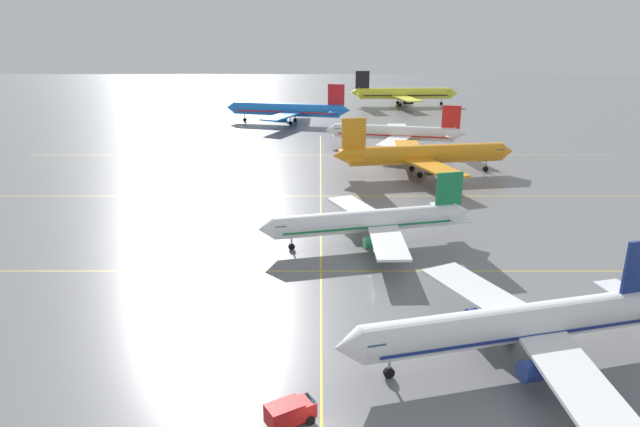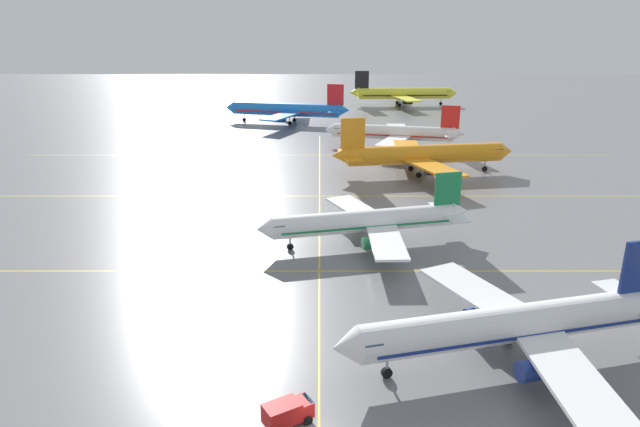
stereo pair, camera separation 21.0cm
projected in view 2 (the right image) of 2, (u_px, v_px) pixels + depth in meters
name	position (u px, v px, depth m)	size (l,w,h in m)	color
airliner_front_gate	(513.00, 324.00, 55.89)	(35.95, 30.59, 11.29)	white
airliner_second_row	(366.00, 221.00, 84.90)	(32.43, 27.57, 10.17)	white
airliner_third_row	(421.00, 155.00, 121.95)	(39.89, 34.05, 12.42)	orange
airliner_far_left_stand	(393.00, 133.00, 146.68)	(35.66, 30.28, 11.15)	white
airliner_far_right_stand	(286.00, 110.00, 179.31)	(39.88, 33.90, 12.50)	blue
airliner_distant_taxiway	(402.00, 94.00, 215.57)	(40.81, 35.22, 12.70)	yellow
taxiway_markings	(318.00, 227.00, 92.43)	(141.93, 147.40, 0.01)	yellow
service_truck_catering	(287.00, 412.00, 47.65)	(4.47, 3.70, 2.10)	red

